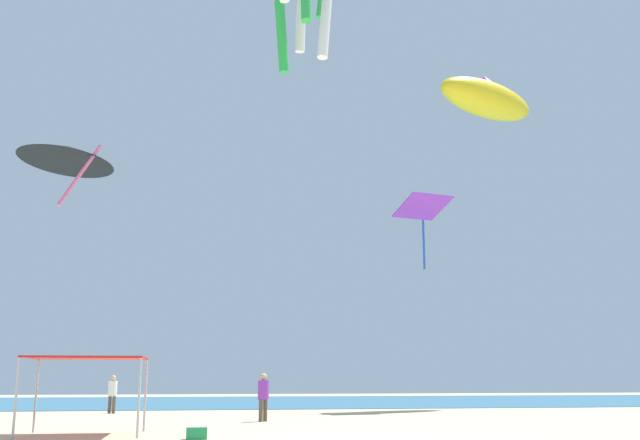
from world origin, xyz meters
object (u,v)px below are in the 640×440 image
person_near_tent (263,393)px  kite_delta_black (67,154)px  cooler_box (197,433)px  kite_diamond_purple (423,210)px  canopy_tent (88,361)px  kite_inflatable_yellow (486,99)px  person_central (113,391)px

person_near_tent → kite_delta_black: 12.29m
person_near_tent → kite_delta_black: size_ratio=0.35×
cooler_box → kite_diamond_purple: kite_diamond_purple is taller
person_near_tent → kite_diamond_purple: kite_diamond_purple is taller
canopy_tent → kite_diamond_purple: (14.75, 13.55, 8.21)m
cooler_box → kite_inflatable_yellow: (16.56, 18.24, 17.84)m
person_central → kite_inflatable_yellow: size_ratio=0.22×
cooler_box → kite_delta_black: kite_delta_black is taller
kite_inflatable_yellow → person_near_tent: bearing=-170.1°
person_near_tent → cooler_box: bearing=19.3°
canopy_tent → kite_inflatable_yellow: bearing=39.4°
person_near_tent → kite_delta_black: bearing=-58.0°
kite_diamond_purple → kite_inflatable_yellow: 9.60m
cooler_box → kite_diamond_purple: size_ratio=0.15×
kite_inflatable_yellow → kite_delta_black: bearing=177.2°
person_near_tent → kite_inflatable_yellow: 24.44m
canopy_tent → kite_inflatable_yellow: (19.82, 16.30, 15.89)m
person_near_tent → cooler_box: size_ratio=3.14×
kite_inflatable_yellow → kite_diamond_purple: bearing=-178.4°
canopy_tent → person_near_tent: bearing=45.1°
person_central → kite_delta_black: (-1.59, -6.57, 9.37)m
cooler_box → kite_delta_black: bearing=123.2°
canopy_tent → person_central: size_ratio=1.93×
person_near_tent → cooler_box: person_near_tent is taller
cooler_box → kite_delta_black: (-5.50, 8.40, 10.21)m
cooler_box → kite_delta_black: size_ratio=0.11×
canopy_tent → kite_diamond_purple: bearing=42.6°
person_near_tent → canopy_tent: bearing=-7.8°
kite_delta_black → canopy_tent: bearing=170.1°
kite_diamond_purple → kite_delta_black: (-16.98, -7.08, 0.05)m
person_near_tent → kite_inflatable_yellow: kite_inflatable_yellow is taller
cooler_box → kite_inflatable_yellow: size_ratio=0.07×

